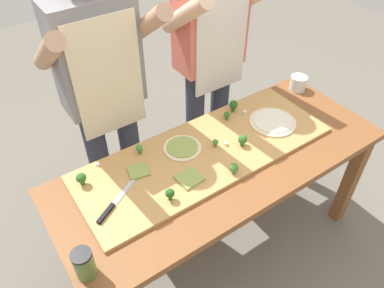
# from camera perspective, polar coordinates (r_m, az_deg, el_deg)

# --- Properties ---
(ground_plane) EXTENTS (8.00, 8.00, 0.00)m
(ground_plane) POSITION_cam_1_polar(r_m,az_deg,el_deg) (2.43, 3.72, -15.02)
(ground_plane) COLOR #6B665B
(prep_table) EXTENTS (1.71, 0.69, 0.74)m
(prep_table) POSITION_cam_1_polar(r_m,az_deg,el_deg) (1.92, 4.55, -4.55)
(prep_table) COLOR brown
(prep_table) RESTS_ON ground
(cutting_board) EXTENTS (1.32, 0.49, 0.02)m
(cutting_board) POSITION_cam_1_polar(r_m,az_deg,el_deg) (1.87, 2.09, -1.26)
(cutting_board) COLOR tan
(cutting_board) RESTS_ON prep_table
(chefs_knife) EXTENTS (0.25, 0.16, 0.02)m
(chefs_knife) POSITION_cam_1_polar(r_m,az_deg,el_deg) (1.65, -12.22, -9.34)
(chefs_knife) COLOR #B7BABF
(chefs_knife) RESTS_ON cutting_board
(pizza_whole_pesto_green) EXTENTS (0.19, 0.19, 0.02)m
(pizza_whole_pesto_green) POSITION_cam_1_polar(r_m,az_deg,el_deg) (1.87, -1.50, -0.58)
(pizza_whole_pesto_green) COLOR beige
(pizza_whole_pesto_green) RESTS_ON cutting_board
(pizza_whole_white_garlic) EXTENTS (0.25, 0.25, 0.02)m
(pizza_whole_white_garlic) POSITION_cam_1_polar(r_m,az_deg,el_deg) (2.07, 12.29, 3.36)
(pizza_whole_white_garlic) COLOR beige
(pizza_whole_white_garlic) RESTS_ON cutting_board
(pizza_slice_near_left) EXTENTS (0.11, 0.11, 0.01)m
(pizza_slice_near_left) POSITION_cam_1_polar(r_m,az_deg,el_deg) (1.77, -8.27, -4.09)
(pizza_slice_near_left) COLOR #899E4C
(pizza_slice_near_left) RESTS_ON cutting_board
(pizza_slice_far_left) EXTENTS (0.11, 0.11, 0.01)m
(pizza_slice_far_left) POSITION_cam_1_polar(r_m,az_deg,el_deg) (1.72, -0.46, -5.27)
(pizza_slice_far_left) COLOR #899E4C
(pizza_slice_far_left) RESTS_ON cutting_board
(broccoli_floret_front_left) EXTENTS (0.04, 0.04, 0.06)m
(broccoli_floret_front_left) POSITION_cam_1_polar(r_m,az_deg,el_deg) (1.62, -3.41, -7.62)
(broccoli_floret_front_left) COLOR #2C5915
(broccoli_floret_front_left) RESTS_ON cutting_board
(broccoli_floret_back_right) EXTENTS (0.04, 0.04, 0.05)m
(broccoli_floret_back_right) POSITION_cam_1_polar(r_m,az_deg,el_deg) (1.74, 6.46, -3.66)
(broccoli_floret_back_right) COLOR #487A23
(broccoli_floret_back_right) RESTS_ON cutting_board
(broccoli_floret_front_mid) EXTENTS (0.05, 0.05, 0.07)m
(broccoli_floret_front_mid) POSITION_cam_1_polar(r_m,az_deg,el_deg) (2.10, 6.39, 5.97)
(broccoli_floret_front_mid) COLOR #2C5915
(broccoli_floret_front_mid) RESTS_ON cutting_board
(broccoli_floret_back_mid) EXTENTS (0.03, 0.03, 0.04)m
(broccoli_floret_back_mid) POSITION_cam_1_polar(r_m,az_deg,el_deg) (1.87, 3.64, 0.25)
(broccoli_floret_back_mid) COLOR #487A23
(broccoli_floret_back_mid) RESTS_ON cutting_board
(broccoli_floret_back_left) EXTENTS (0.04, 0.04, 0.05)m
(broccoli_floret_back_left) POSITION_cam_1_polar(r_m,az_deg,el_deg) (1.84, -8.11, -0.69)
(broccoli_floret_back_left) COLOR #487A23
(broccoli_floret_back_left) RESTS_ON cutting_board
(broccoli_floret_center_left) EXTENTS (0.05, 0.05, 0.07)m
(broccoli_floret_center_left) POSITION_cam_1_polar(r_m,az_deg,el_deg) (1.75, -16.66, -5.07)
(broccoli_floret_center_left) COLOR #366618
(broccoli_floret_center_left) RESTS_ON cutting_board
(broccoli_floret_front_right) EXTENTS (0.05, 0.05, 0.06)m
(broccoli_floret_front_right) POSITION_cam_1_polar(r_m,az_deg,el_deg) (1.88, 7.78, 0.63)
(broccoli_floret_front_right) COLOR #366618
(broccoli_floret_front_right) RESTS_ON cutting_board
(broccoli_floret_center_right) EXTENTS (0.03, 0.03, 0.05)m
(broccoli_floret_center_right) POSITION_cam_1_polar(r_m,az_deg,el_deg) (2.04, 5.37, 4.45)
(broccoli_floret_center_right) COLOR #366618
(broccoli_floret_center_right) RESTS_ON cutting_board
(cheese_crumble_a) EXTENTS (0.02, 0.02, 0.02)m
(cheese_crumble_a) POSITION_cam_1_polar(r_m,az_deg,el_deg) (1.89, 5.26, 0.03)
(cheese_crumble_a) COLOR white
(cheese_crumble_a) RESTS_ON cutting_board
(cheese_crumble_b) EXTENTS (0.02, 0.02, 0.02)m
(cheese_crumble_b) POSITION_cam_1_polar(r_m,az_deg,el_deg) (1.84, -14.25, -3.03)
(cheese_crumble_b) COLOR white
(cheese_crumble_b) RESTS_ON cutting_board
(cheese_crumble_c) EXTENTS (0.02, 0.02, 0.02)m
(cheese_crumble_c) POSITION_cam_1_polar(r_m,az_deg,el_deg) (2.11, 8.12, 4.79)
(cheese_crumble_c) COLOR silver
(cheese_crumble_c) RESTS_ON cutting_board
(flour_cup) EXTENTS (0.10, 0.10, 0.09)m
(flour_cup) POSITION_cam_1_polar(r_m,az_deg,el_deg) (2.40, 15.99, 8.90)
(flour_cup) COLOR white
(flour_cup) RESTS_ON prep_table
(sauce_jar) EXTENTS (0.08, 0.08, 0.13)m
(sauce_jar) POSITION_cam_1_polar(r_m,az_deg,el_deg) (1.46, -16.24, -17.31)
(sauce_jar) COLOR #517033
(sauce_jar) RESTS_ON prep_table
(cook_left) EXTENTS (0.54, 0.39, 1.67)m
(cook_left) POSITION_cam_1_polar(r_m,az_deg,el_deg) (1.94, -13.54, 8.59)
(cook_left) COLOR #333847
(cook_left) RESTS_ON ground
(cook_right) EXTENTS (0.54, 0.39, 1.67)m
(cook_right) POSITION_cam_1_polar(r_m,az_deg,el_deg) (2.22, 2.84, 14.23)
(cook_right) COLOR #333847
(cook_right) RESTS_ON ground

